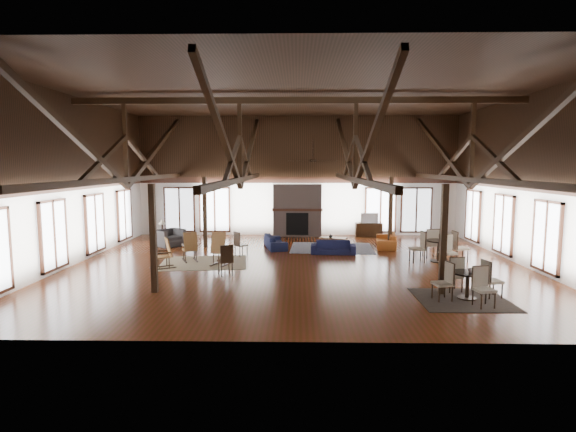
{
  "coord_description": "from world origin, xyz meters",
  "views": [
    {
      "loc": [
        -0.01,
        -15.71,
        3.55
      ],
      "look_at": [
        -0.35,
        1.0,
        1.65
      ],
      "focal_mm": 28.0,
      "sensor_mm": 36.0,
      "label": 1
    }
  ],
  "objects_px": {
    "sofa_navy_left": "(275,242)",
    "tv_console": "(369,229)",
    "sofa_orange": "(386,240)",
    "coffee_table": "(333,239)",
    "cafe_table_far": "(439,247)",
    "sofa_navy_front": "(333,247)",
    "armchair": "(169,238)",
    "cafe_table_near": "(468,280)"
  },
  "relations": [
    {
      "from": "sofa_navy_front",
      "to": "coffee_table",
      "type": "relative_size",
      "value": 1.41
    },
    {
      "from": "armchair",
      "to": "cafe_table_near",
      "type": "relative_size",
      "value": 0.57
    },
    {
      "from": "armchair",
      "to": "cafe_table_near",
      "type": "distance_m",
      "value": 12.77
    },
    {
      "from": "sofa_orange",
      "to": "cafe_table_near",
      "type": "relative_size",
      "value": 1.04
    },
    {
      "from": "armchair",
      "to": "tv_console",
      "type": "distance_m",
      "value": 9.72
    },
    {
      "from": "sofa_orange",
      "to": "armchair",
      "type": "height_order",
      "value": "armchair"
    },
    {
      "from": "sofa_navy_left",
      "to": "armchair",
      "type": "distance_m",
      "value": 4.73
    },
    {
      "from": "armchair",
      "to": "tv_console",
      "type": "bearing_deg",
      "value": -30.4
    },
    {
      "from": "sofa_navy_left",
      "to": "tv_console",
      "type": "relative_size",
      "value": 1.43
    },
    {
      "from": "coffee_table",
      "to": "sofa_navy_front",
      "type": "bearing_deg",
      "value": -78.14
    },
    {
      "from": "armchair",
      "to": "sofa_navy_front",
      "type": "bearing_deg",
      "value": -61.34
    },
    {
      "from": "sofa_navy_left",
      "to": "sofa_orange",
      "type": "relative_size",
      "value": 0.93
    },
    {
      "from": "coffee_table",
      "to": "tv_console",
      "type": "distance_m",
      "value": 3.85
    },
    {
      "from": "sofa_navy_left",
      "to": "sofa_orange",
      "type": "xyz_separation_m",
      "value": [
        4.83,
        0.38,
        0.02
      ]
    },
    {
      "from": "sofa_navy_left",
      "to": "coffee_table",
      "type": "height_order",
      "value": "sofa_navy_left"
    },
    {
      "from": "coffee_table",
      "to": "cafe_table_near",
      "type": "bearing_deg",
      "value": -51.78
    },
    {
      "from": "tv_console",
      "to": "cafe_table_far",
      "type": "bearing_deg",
      "value": -75.13
    },
    {
      "from": "sofa_navy_front",
      "to": "cafe_table_far",
      "type": "height_order",
      "value": "cafe_table_far"
    },
    {
      "from": "sofa_orange",
      "to": "tv_console",
      "type": "bearing_deg",
      "value": -165.67
    },
    {
      "from": "coffee_table",
      "to": "cafe_table_near",
      "type": "xyz_separation_m",
      "value": [
        2.97,
        -7.43,
        0.12
      ]
    },
    {
      "from": "armchair",
      "to": "cafe_table_near",
      "type": "height_order",
      "value": "cafe_table_near"
    },
    {
      "from": "tv_console",
      "to": "cafe_table_near",
      "type": "bearing_deg",
      "value": -85.0
    },
    {
      "from": "armchair",
      "to": "sofa_navy_left",
      "type": "bearing_deg",
      "value": -53.41
    },
    {
      "from": "coffee_table",
      "to": "tv_console",
      "type": "xyz_separation_m",
      "value": [
        2.04,
        3.27,
        -0.05
      ]
    },
    {
      "from": "sofa_orange",
      "to": "cafe_table_far",
      "type": "distance_m",
      "value": 3.34
    },
    {
      "from": "sofa_navy_left",
      "to": "sofa_orange",
      "type": "distance_m",
      "value": 4.84
    },
    {
      "from": "armchair",
      "to": "sofa_orange",
      "type": "bearing_deg",
      "value": -48.57
    },
    {
      "from": "coffee_table",
      "to": "tv_console",
      "type": "height_order",
      "value": "tv_console"
    },
    {
      "from": "sofa_navy_front",
      "to": "armchair",
      "type": "relative_size",
      "value": 1.59
    },
    {
      "from": "cafe_table_near",
      "to": "armchair",
      "type": "bearing_deg",
      "value": 142.87
    },
    {
      "from": "sofa_navy_left",
      "to": "coffee_table",
      "type": "xyz_separation_m",
      "value": [
        2.5,
        0.14,
        0.11
      ]
    },
    {
      "from": "sofa_orange",
      "to": "coffee_table",
      "type": "height_order",
      "value": "sofa_orange"
    },
    {
      "from": "coffee_table",
      "to": "armchair",
      "type": "xyz_separation_m",
      "value": [
        -7.21,
        0.28,
        -0.02
      ]
    },
    {
      "from": "cafe_table_far",
      "to": "cafe_table_near",
      "type": "bearing_deg",
      "value": -98.36
    },
    {
      "from": "cafe_table_far",
      "to": "tv_console",
      "type": "height_order",
      "value": "cafe_table_far"
    },
    {
      "from": "sofa_navy_front",
      "to": "sofa_navy_left",
      "type": "relative_size",
      "value": 0.94
    },
    {
      "from": "coffee_table",
      "to": "cafe_table_far",
      "type": "distance_m",
      "value": 4.61
    },
    {
      "from": "sofa_navy_front",
      "to": "armchair",
      "type": "xyz_separation_m",
      "value": [
        -7.1,
        1.64,
        0.1
      ]
    },
    {
      "from": "cafe_table_far",
      "to": "tv_console",
      "type": "xyz_separation_m",
      "value": [
        -1.61,
        6.08,
        -0.23
      ]
    },
    {
      "from": "coffee_table",
      "to": "cafe_table_near",
      "type": "relative_size",
      "value": 0.64
    },
    {
      "from": "cafe_table_near",
      "to": "cafe_table_far",
      "type": "xyz_separation_m",
      "value": [
        0.68,
        4.62,
        0.06
      ]
    },
    {
      "from": "sofa_navy_front",
      "to": "tv_console",
      "type": "height_order",
      "value": "tv_console"
    }
  ]
}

